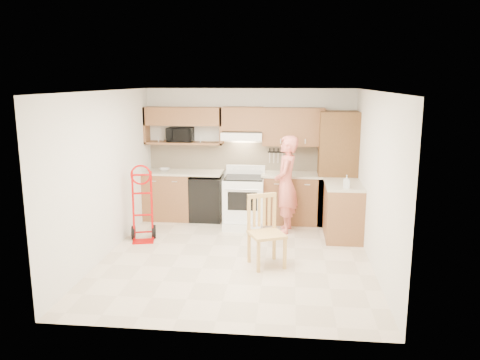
% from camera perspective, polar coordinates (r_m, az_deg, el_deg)
% --- Properties ---
extents(floor, '(4.00, 4.50, 0.02)m').
position_cam_1_polar(floor, '(7.40, -0.42, -9.24)').
color(floor, beige).
rests_on(floor, ground).
extents(ceiling, '(4.00, 4.50, 0.02)m').
position_cam_1_polar(ceiling, '(6.91, -0.45, 10.66)').
color(ceiling, white).
rests_on(ceiling, ground).
extents(wall_back, '(4.00, 0.02, 2.50)m').
position_cam_1_polar(wall_back, '(9.26, 1.17, 3.14)').
color(wall_back, silver).
rests_on(wall_back, ground).
extents(wall_front, '(4.00, 0.02, 2.50)m').
position_cam_1_polar(wall_front, '(4.87, -3.49, -4.91)').
color(wall_front, silver).
rests_on(wall_front, ground).
extents(wall_left, '(0.02, 4.50, 2.50)m').
position_cam_1_polar(wall_left, '(7.54, -15.79, 0.67)').
color(wall_left, silver).
rests_on(wall_left, ground).
extents(wall_right, '(0.02, 4.50, 2.50)m').
position_cam_1_polar(wall_right, '(7.11, 15.88, 0.00)').
color(wall_right, silver).
rests_on(wall_right, ground).
extents(backsplash, '(3.92, 0.03, 0.55)m').
position_cam_1_polar(backsplash, '(9.24, 1.15, 2.81)').
color(backsplash, beige).
rests_on(backsplash, wall_back).
extents(lower_cab_left, '(0.90, 0.60, 0.90)m').
position_cam_1_polar(lower_cab_left, '(9.38, -8.50, -1.87)').
color(lower_cab_left, brown).
rests_on(lower_cab_left, ground).
extents(dishwasher, '(0.60, 0.60, 0.85)m').
position_cam_1_polar(dishwasher, '(9.23, -3.98, -2.15)').
color(dishwasher, black).
rests_on(dishwasher, ground).
extents(lower_cab_right, '(1.14, 0.60, 0.90)m').
position_cam_1_polar(lower_cab_right, '(9.08, 6.20, -2.26)').
color(lower_cab_right, brown).
rests_on(lower_cab_right, ground).
extents(countertop_left, '(1.50, 0.63, 0.04)m').
position_cam_1_polar(countertop_left, '(9.21, -6.78, 0.92)').
color(countertop_left, beige).
rests_on(countertop_left, lower_cab_left).
extents(countertop_right, '(1.14, 0.63, 0.04)m').
position_cam_1_polar(countertop_right, '(8.98, 6.27, 0.65)').
color(countertop_right, beige).
rests_on(countertop_right, lower_cab_right).
extents(cab_return_right, '(0.60, 1.00, 0.90)m').
position_cam_1_polar(cab_return_right, '(8.36, 12.18, -3.71)').
color(cab_return_right, brown).
rests_on(cab_return_right, ground).
extents(countertop_return, '(0.63, 1.00, 0.04)m').
position_cam_1_polar(countertop_return, '(8.24, 12.33, -0.56)').
color(countertop_return, beige).
rests_on(countertop_return, cab_return_right).
extents(pantry_tall, '(0.70, 0.60, 2.10)m').
position_cam_1_polar(pantry_tall, '(8.99, 11.52, 1.35)').
color(pantry_tall, brown).
rests_on(pantry_tall, ground).
extents(upper_cab_left, '(1.50, 0.33, 0.34)m').
position_cam_1_polar(upper_cab_left, '(9.20, -6.76, 7.58)').
color(upper_cab_left, brown).
rests_on(upper_cab_left, wall_back).
extents(upper_shelf_mw, '(1.50, 0.33, 0.04)m').
position_cam_1_polar(upper_shelf_mw, '(9.25, -6.68, 4.42)').
color(upper_shelf_mw, brown).
rests_on(upper_shelf_mw, wall_back).
extents(upper_cab_center, '(0.76, 0.33, 0.44)m').
position_cam_1_polar(upper_cab_center, '(9.02, 0.32, 7.32)').
color(upper_cab_center, brown).
rests_on(upper_cab_center, wall_back).
extents(upper_cab_right, '(1.14, 0.33, 0.70)m').
position_cam_1_polar(upper_cab_right, '(8.98, 6.40, 6.33)').
color(upper_cab_right, brown).
rests_on(upper_cab_right, wall_back).
extents(range_hood, '(0.76, 0.46, 0.14)m').
position_cam_1_polar(range_hood, '(8.98, 0.28, 5.31)').
color(range_hood, white).
rests_on(range_hood, wall_back).
extents(knife_strip, '(0.40, 0.05, 0.29)m').
position_cam_1_polar(knife_strip, '(9.18, 4.57, 2.96)').
color(knife_strip, black).
rests_on(knife_strip, backsplash).
extents(microwave, '(0.50, 0.34, 0.27)m').
position_cam_1_polar(microwave, '(9.25, -7.15, 5.39)').
color(microwave, black).
rests_on(microwave, upper_shelf_mw).
extents(range, '(0.73, 0.96, 1.08)m').
position_cam_1_polar(range, '(8.77, 0.45, -2.09)').
color(range, white).
rests_on(range, ground).
extents(person, '(0.48, 0.67, 1.72)m').
position_cam_1_polar(person, '(8.40, 5.52, -0.54)').
color(person, '#E87062').
rests_on(person, ground).
extents(hand_truck, '(0.55, 0.52, 1.17)m').
position_cam_1_polar(hand_truck, '(8.12, -11.59, -3.17)').
color(hand_truck, '#BE0807').
rests_on(hand_truck, ground).
extents(dining_chair, '(0.63, 0.65, 1.03)m').
position_cam_1_polar(dining_chair, '(6.91, 3.21, -6.17)').
color(dining_chair, '#DFB06A').
rests_on(dining_chair, ground).
extents(soap_bottle, '(0.10, 0.10, 0.21)m').
position_cam_1_polar(soap_bottle, '(7.91, 12.60, -0.17)').
color(soap_bottle, white).
rests_on(soap_bottle, countertop_return).
extents(bowl, '(0.22, 0.22, 0.05)m').
position_cam_1_polar(bowl, '(9.29, -8.99, 1.23)').
color(bowl, white).
rests_on(bowl, countertop_left).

